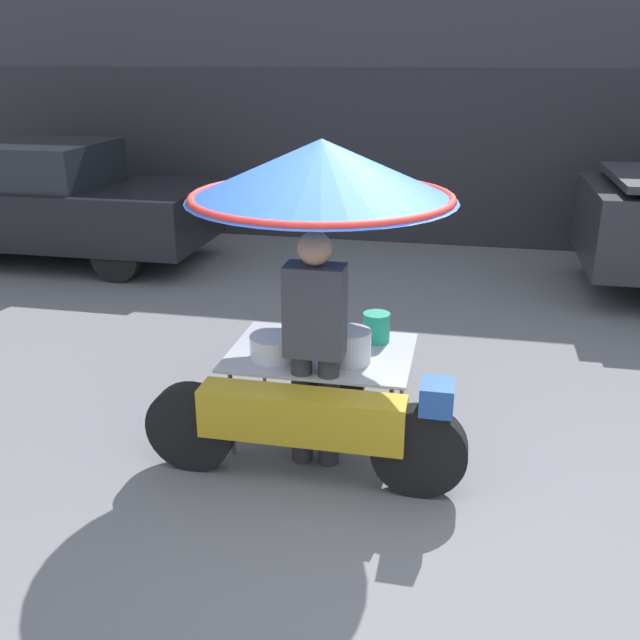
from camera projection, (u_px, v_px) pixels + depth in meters
name	position (u px, v px, depth m)	size (l,w,h in m)	color
ground_plane	(386.00, 505.00, 4.38)	(36.00, 36.00, 0.00)	slate
shopfront_building	(450.00, 106.00, 10.64)	(28.00, 2.06, 3.74)	#38383D
vendor_motorcycle_cart	(320.00, 218.00, 4.58)	(2.09, 1.77, 2.10)	black
vendor_person	(315.00, 339.00, 4.54)	(0.38, 0.22, 1.59)	#2D2D33
parked_car	(41.00, 201.00, 9.36)	(4.36, 1.76, 1.54)	black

